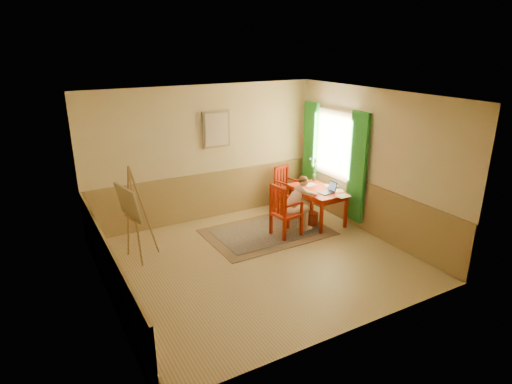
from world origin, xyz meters
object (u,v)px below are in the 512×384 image
table (317,193)px  figure (297,202)px  chair_back (286,188)px  easel (130,206)px  laptop (328,190)px  chair_left (284,211)px

table → figure: (-0.66, -0.24, -0.00)m
chair_back → easel: 3.77m
figure → laptop: size_ratio=3.11×
chair_left → chair_back: bearing=55.8°
table → laptop: bearing=-77.7°
figure → laptop: 0.74m
chair_left → chair_back: (0.85, 1.26, -0.05)m
table → laptop: (0.06, -0.28, 0.13)m
chair_back → chair_left: bearing=-124.2°
table → chair_left: size_ratio=1.15×
laptop → figure: bearing=176.6°
table → chair_back: chair_back is taller
chair_left → laptop: (1.04, -0.01, 0.24)m
chair_left → table: bearing=15.5°
chair_left → laptop: bearing=-0.4°
easel → figure: bearing=-7.3°
table → chair_left: (-0.98, -0.27, -0.10)m
chair_back → easel: easel is taller
table → easel: 3.79m
chair_back → easel: (-3.64, -0.82, 0.52)m
chair_back → table: bearing=-82.7°
table → chair_back: (-0.13, 0.98, -0.15)m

